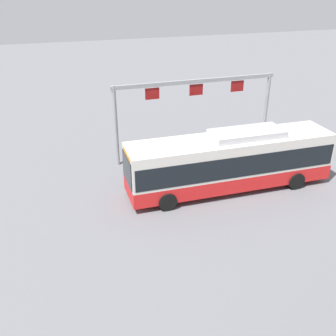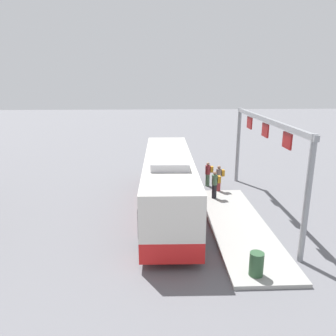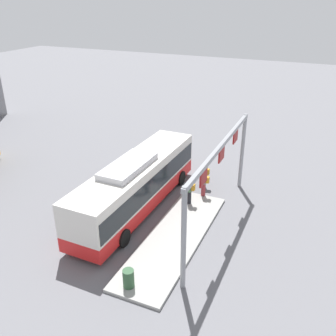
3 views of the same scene
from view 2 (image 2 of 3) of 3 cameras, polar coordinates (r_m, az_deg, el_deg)
The scene contains 8 objects.
ground_plane at distance 18.25m, azimuth 0.08°, elevation -7.63°, with size 120.00×120.00×0.00m, color slate.
platform_curb at distance 16.85m, azimuth 12.12°, elevation -9.75°, with size 10.00×2.80×0.16m, color #9E9E99.
bus_main at distance 17.61m, azimuth 0.08°, elevation -2.21°, with size 11.81×2.88×3.46m.
person_boarding at distance 22.33m, azimuth 7.03°, elevation -0.95°, with size 0.35×0.53×1.67m.
person_waiting_near at distance 21.00m, azimuth 8.91°, elevation -1.63°, with size 0.38×0.55×1.67m.
person_waiting_mid at distance 19.68m, azimuth 8.22°, elevation -2.78°, with size 0.34×0.52×1.67m.
platform_sign_gantry at distance 18.15m, azimuth 16.46°, elevation 4.29°, with size 11.06×0.24×5.20m.
trash_bin at distance 12.83m, azimuth 15.17°, elevation -15.87°, with size 0.52×0.52×0.90m, color #2D5133.
Camera 2 is at (-16.77, 0.73, 7.18)m, focal length 34.91 mm.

